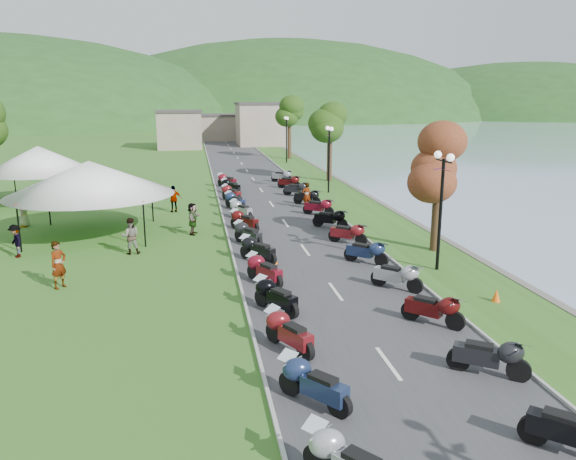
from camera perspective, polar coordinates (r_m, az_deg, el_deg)
name	(u,v)px	position (r m, az deg, el deg)	size (l,w,h in m)	color
road	(261,190)	(44.64, -2.75, 4.07)	(7.00, 120.00, 0.02)	#3D3D40
hills_backdrop	(207,117)	(203.94, -8.20, 11.32)	(360.00, 120.00, 76.00)	#285621
far_building	(214,127)	(88.93, -7.57, 10.29)	(18.00, 16.00, 5.00)	gray
moto_row_left	(260,260)	(23.75, -2.83, -3.08)	(2.60, 48.16, 1.10)	#331411
moto_row_right	(338,226)	(30.06, 5.13, 0.43)	(2.60, 40.69, 1.10)	#331411
vendor_tent_main	(92,198)	(31.57, -19.33, 3.04)	(5.82, 5.82, 4.00)	white
vendor_tent_side	(40,175)	(42.15, -23.85, 5.11)	(4.89, 4.89, 4.00)	white
tree_lakeside	(438,185)	(27.48, 15.02, 4.46)	(2.32, 2.32, 6.44)	#2B5014
pedestrian_a	(61,288)	(23.78, -22.09, -5.46)	(0.69, 0.50, 1.88)	slate
pedestrian_b	(132,254)	(27.69, -15.61, -2.33)	(0.85, 0.46, 1.74)	slate
pedestrian_c	(18,257)	(28.98, -25.78, -2.50)	(1.00, 0.41, 1.55)	slate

